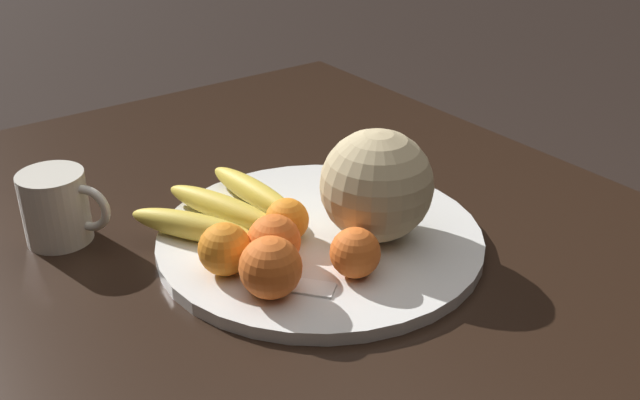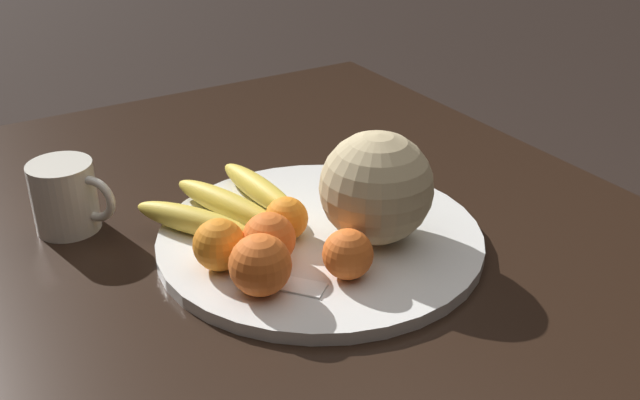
{
  "view_description": "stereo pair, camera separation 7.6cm",
  "coord_description": "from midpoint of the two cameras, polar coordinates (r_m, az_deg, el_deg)",
  "views": [
    {
      "loc": [
        -0.69,
        0.52,
        1.26
      ],
      "look_at": [
        0.01,
        0.01,
        0.81
      ],
      "focal_mm": 42.0,
      "sensor_mm": 36.0,
      "label": 1
    },
    {
      "loc": [
        -0.73,
        0.45,
        1.26
      ],
      "look_at": [
        0.01,
        0.01,
        0.81
      ],
      "focal_mm": 42.0,
      "sensor_mm": 36.0,
      "label": 2
    }
  ],
  "objects": [
    {
      "name": "kitchen_table",
      "position": [
        1.06,
        2.58,
        -8.07
      ],
      "size": [
        1.36,
        0.97,
        0.74
      ],
      "color": "black",
      "rests_on": "ground_plane"
    },
    {
      "name": "fruit_bowl",
      "position": [
        1.0,
        2.16,
        -2.95
      ],
      "size": [
        0.44,
        0.44,
        0.02
      ],
      "color": "white",
      "rests_on": "kitchen_table"
    },
    {
      "name": "melon",
      "position": [
        0.96,
        6.57,
        0.9
      ],
      "size": [
        0.15,
        0.15,
        0.15
      ],
      "color": "#C6B284",
      "rests_on": "fruit_bowl"
    },
    {
      "name": "banana_bunch",
      "position": [
        1.03,
        -4.9,
        -0.42
      ],
      "size": [
        0.22,
        0.21,
        0.04
      ],
      "rotation": [
        0.0,
        0.0,
        6.6
      ],
      "color": "#473819",
      "rests_on": "fruit_bowl"
    },
    {
      "name": "orange_front_left",
      "position": [
        0.92,
        -5.44,
        -3.37
      ],
      "size": [
        0.07,
        0.07,
        0.07
      ],
      "color": "orange",
      "rests_on": "fruit_bowl"
    },
    {
      "name": "orange_front_right",
      "position": [
        0.86,
        -2.07,
        -5.02
      ],
      "size": [
        0.07,
        0.07,
        0.07
      ],
      "color": "orange",
      "rests_on": "fruit_bowl"
    },
    {
      "name": "orange_mid_center",
      "position": [
        0.98,
        -0.36,
        -1.46
      ],
      "size": [
        0.06,
        0.06,
        0.06
      ],
      "color": "orange",
      "rests_on": "fruit_bowl"
    },
    {
      "name": "orange_back_left",
      "position": [
        0.9,
        4.56,
        -4.19
      ],
      "size": [
        0.06,
        0.06,
        0.06
      ],
      "color": "orange",
      "rests_on": "fruit_bowl"
    },
    {
      "name": "orange_back_right",
      "position": [
        0.92,
        -1.57,
        -3.03
      ],
      "size": [
        0.07,
        0.07,
        0.07
      ],
      "color": "orange",
      "rests_on": "fruit_bowl"
    },
    {
      "name": "produce_tag",
      "position": [
        0.89,
        0.37,
        -6.57
      ],
      "size": [
        0.08,
        0.07,
        0.0
      ],
      "rotation": [
        0.0,
        0.0,
        0.68
      ],
      "color": "white",
      "rests_on": "fruit_bowl"
    },
    {
      "name": "ceramic_mug",
      "position": [
        1.07,
        -16.88,
        0.2
      ],
      "size": [
        0.11,
        0.1,
        0.1
      ],
      "rotation": [
        0.0,
        0.0,
        3.82
      ],
      "color": "beige",
      "rests_on": "kitchen_table"
    }
  ]
}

